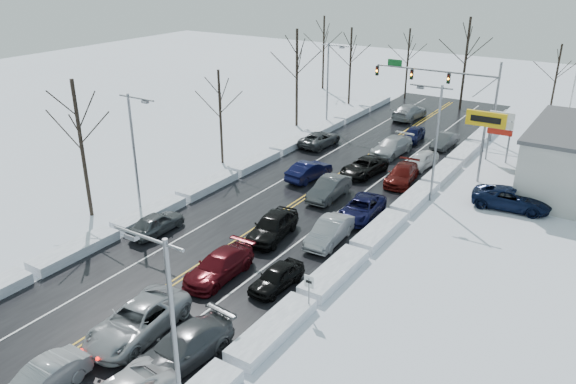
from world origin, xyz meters
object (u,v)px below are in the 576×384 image
Objects in this scene: traffic_signal_mast at (448,82)px; flagpole at (576,88)px; oncoming_car_0 at (309,179)px; tires_plus_sign at (485,124)px.

traffic_signal_mast is 1.33× the size of flagpole.
oncoming_car_0 is at bearing -105.04° from traffic_signal_mast.
flagpole is (4.67, 14.01, 0.93)m from tires_plus_sign.
tires_plus_sign is 1.27× the size of oncoming_car_0.
traffic_signal_mast is at bearing -170.27° from flagpole.
oncoming_car_0 is (-16.90, -21.26, -5.93)m from flagpole.
traffic_signal_mast is 2.21× the size of tires_plus_sign.
traffic_signal_mast is at bearing 120.46° from tires_plus_sign.
tires_plus_sign is 14.79m from flagpole.
traffic_signal_mast is 13.92m from tires_plus_sign.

